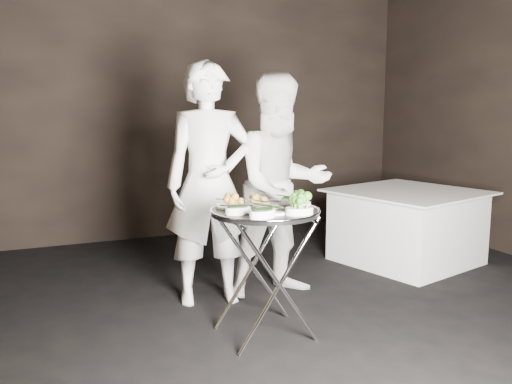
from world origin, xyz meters
name	(u,v)px	position (x,y,z in m)	size (l,w,h in m)	color
floor	(319,362)	(0.00, 0.00, -0.03)	(6.00, 7.00, 0.05)	black
wall_back	(169,108)	(0.00, 3.52, 1.50)	(6.00, 0.05, 3.00)	black
tray_stand	(265,267)	(-0.16, 0.46, 0.47)	(0.57, 0.48, 0.84)	silver
serving_tray	(265,211)	(-0.16, 0.46, 0.84)	(0.72, 0.72, 0.04)	black
potato_plate_a	(232,203)	(-0.33, 0.62, 0.89)	(0.21, 0.21, 0.08)	beige
potato_plate_b	(258,200)	(-0.12, 0.67, 0.88)	(0.18, 0.18, 0.06)	beige
greens_bowl	(289,200)	(0.08, 0.59, 0.88)	(0.11, 0.11, 0.07)	silver
asparagus_plate_a	(267,207)	(-0.14, 0.45, 0.87)	(0.23, 0.19, 0.04)	silver
asparagus_plate_b	(271,212)	(-0.19, 0.30, 0.87)	(0.19, 0.17, 0.03)	silver
spinach_bowl_a	(238,209)	(-0.37, 0.40, 0.89)	(0.18, 0.12, 0.07)	silver
spinach_bowl_b	(262,212)	(-0.28, 0.23, 0.89)	(0.21, 0.17, 0.08)	silver
broccoli_bowl_a	(300,204)	(0.07, 0.41, 0.88)	(0.19, 0.17, 0.07)	silver
broccoli_bowl_b	(299,209)	(-0.02, 0.24, 0.89)	(0.18, 0.13, 0.08)	silver
serving_utensils	(263,200)	(-0.14, 0.52, 0.91)	(0.59, 0.46, 0.01)	silver
waiter_left	(209,184)	(-0.28, 1.23, 0.93)	(0.68, 0.45, 1.86)	white
waiter_right	(282,186)	(0.30, 1.15, 0.89)	(0.87, 0.67, 1.78)	white
dining_table	(407,226)	(1.83, 1.49, 0.36)	(1.24, 1.24, 0.71)	white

